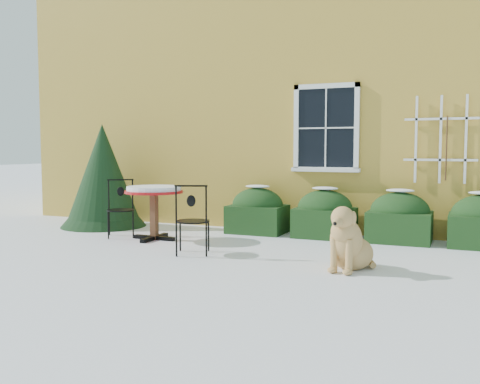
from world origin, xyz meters
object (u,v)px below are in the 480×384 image
at_px(patio_chair_far, 121,208).
at_px(dog, 348,244).
at_px(bistro_table, 154,195).
at_px(evergreen_shrub, 103,185).
at_px(patio_chair_near, 192,219).

relative_size(patio_chair_far, dog, 1.10).
relative_size(bistro_table, patio_chair_far, 0.98).
height_order(evergreen_shrub, patio_chair_near, evergreen_shrub).
relative_size(evergreen_shrub, patio_chair_near, 1.98).
relative_size(patio_chair_near, patio_chair_far, 1.03).
distance_m(evergreen_shrub, dog, 5.85).
distance_m(bistro_table, dog, 3.78).
height_order(patio_chair_near, patio_chair_far, patio_chair_near).
distance_m(patio_chair_near, dog, 2.39).
xyz_separation_m(evergreen_shrub, bistro_table, (1.85, -1.01, -0.06)).
xyz_separation_m(patio_chair_near, patio_chair_far, (-1.99, 0.97, -0.01)).
bearing_deg(patio_chair_near, bistro_table, -58.06).
relative_size(evergreen_shrub, patio_chair_far, 2.03).
relative_size(evergreen_shrub, dog, 2.23).
bearing_deg(patio_chair_near, patio_chair_far, -48.21).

